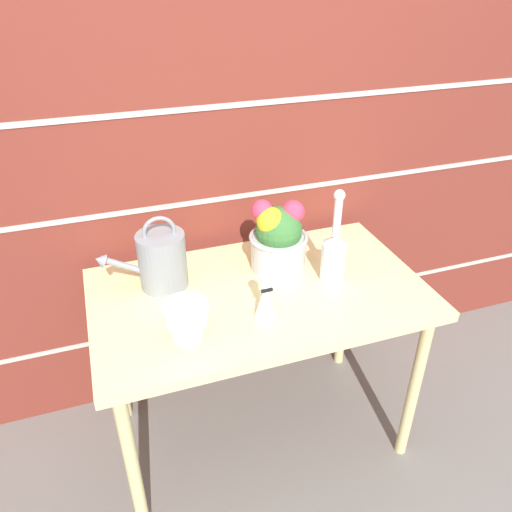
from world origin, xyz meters
TOP-DOWN VIEW (x-y plane):
  - ground_plane at (0.00, 0.00)m, footprint 12.00×12.00m
  - brick_wall at (0.00, 0.43)m, footprint 3.60×0.08m
  - patio_table at (0.00, 0.00)m, footprint 1.16×0.68m
  - watering_can at (-0.31, 0.14)m, footprint 0.31×0.17m
  - crystal_pedestal_bowl at (-0.29, -0.16)m, footprint 0.14×0.14m
  - flower_planter at (0.11, 0.12)m, footprint 0.22×0.22m
  - glass_decanter at (0.27, -0.02)m, footprint 0.09×0.09m
  - figurine_vase at (-0.03, -0.14)m, footprint 0.07×0.07m

SIDE VIEW (x-z plane):
  - ground_plane at x=0.00m, z-range 0.00..0.00m
  - patio_table at x=0.00m, z-range 0.29..1.03m
  - figurine_vase at x=-0.03m, z-range 0.72..0.90m
  - crystal_pedestal_bowl at x=-0.29m, z-range 0.76..0.89m
  - watering_can at x=-0.31m, z-range 0.71..0.98m
  - glass_decanter at x=0.27m, z-range 0.67..1.03m
  - flower_planter at x=0.11m, z-range 0.73..1.00m
  - brick_wall at x=0.00m, z-range 0.00..2.20m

